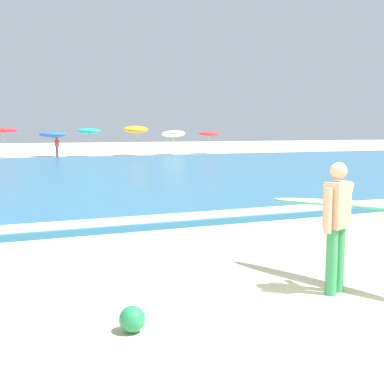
{
  "coord_description": "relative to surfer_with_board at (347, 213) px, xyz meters",
  "views": [
    {
      "loc": [
        -2.97,
        -4.38,
        2.14
      ],
      "look_at": [
        0.14,
        3.18,
        1.1
      ],
      "focal_mm": 45.8,
      "sensor_mm": 36.0,
      "label": 1
    }
  ],
  "objects": [
    {
      "name": "ground_plane",
      "position": [
        -1.38,
        -0.78,
        -1.04
      ],
      "size": [
        160.0,
        160.0,
        0.0
      ],
      "primitive_type": "plane",
      "color": "beige"
    },
    {
      "name": "sea",
      "position": [
        -1.38,
        18.66,
        -0.97
      ],
      "size": [
        120.0,
        28.0,
        0.14
      ],
      "primitive_type": "cube",
      "color": "teal",
      "rests_on": "ground"
    },
    {
      "name": "surf_foam",
      "position": [
        -1.38,
        5.26,
        -0.89
      ],
      "size": [
        120.0,
        0.91,
        0.01
      ],
      "primitive_type": "cube",
      "color": "white",
      "rests_on": "sea"
    },
    {
      "name": "surfer_with_board",
      "position": [
        0.0,
        0.0,
        0.0
      ],
      "size": [
        1.42,
        2.73,
        1.73
      ],
      "color": "#338E56",
      "rests_on": "ground"
    },
    {
      "name": "beach_umbrella_3",
      "position": [
        -3.36,
        36.09,
        1.08
      ],
      "size": [
        2.28,
        2.29,
        2.33
      ],
      "color": "beige",
      "rests_on": "ground"
    },
    {
      "name": "beach_umbrella_4",
      "position": [
        0.34,
        35.59,
        0.75
      ],
      "size": [
        2.1,
        2.1,
        2.06
      ],
      "color": "beige",
      "rests_on": "ground"
    },
    {
      "name": "beach_umbrella_5",
      "position": [
        3.09,
        34.8,
        1.02
      ],
      "size": [
        1.92,
        1.93,
        2.32
      ],
      "color": "beige",
      "rests_on": "ground"
    },
    {
      "name": "beach_umbrella_6",
      "position": [
        7.15,
        35.21,
        1.14
      ],
      "size": [
        2.1,
        2.15,
        2.57
      ],
      "color": "beige",
      "rests_on": "ground"
    },
    {
      "name": "beach_umbrella_7",
      "position": [
        10.72,
        35.72,
        0.77
      ],
      "size": [
        2.14,
        2.17,
        2.18
      ],
      "color": "beige",
      "rests_on": "ground"
    },
    {
      "name": "beach_umbrella_8",
      "position": [
        14.23,
        35.89,
        0.75
      ],
      "size": [
        1.83,
        1.85,
        2.03
      ],
      "color": "beige",
      "rests_on": "ground"
    },
    {
      "name": "beachgoer_near_row_left",
      "position": [
        0.6,
        35.12,
        -0.19
      ],
      "size": [
        0.32,
        0.2,
        1.58
      ],
      "color": "#383842",
      "rests_on": "ground"
    },
    {
      "name": "beach_ball",
      "position": [
        -3.05,
        -0.31,
        -0.89
      ],
      "size": [
        0.29,
        0.29,
        0.29
      ],
      "primitive_type": "sphere",
      "color": "#23844C",
      "rests_on": "ground"
    }
  ]
}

